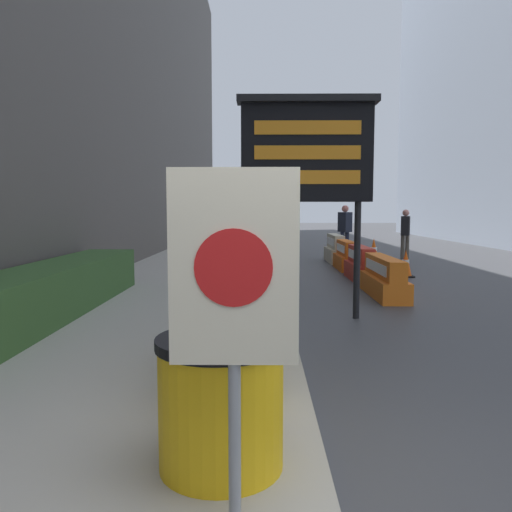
{
  "coord_description": "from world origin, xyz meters",
  "views": [
    {
      "loc": [
        -0.41,
        -2.33,
        1.67
      ],
      "look_at": [
        -0.51,
        7.96,
        0.71
      ],
      "focal_mm": 35.0,
      "sensor_mm": 36.0,
      "label": 1
    }
  ],
  "objects_px": {
    "barrel_drum_back": "(231,323)",
    "jersey_barrier_red_striped": "(361,265)",
    "traffic_cone_near": "(406,264)",
    "pedestrian_passerby": "(405,230)",
    "jersey_barrier_orange_near": "(384,279)",
    "barrel_drum_middle": "(231,352)",
    "barrel_drum_foreground": "(221,402)",
    "warning_sign": "(234,290)",
    "jersey_barrier_orange_far": "(346,257)",
    "traffic_cone_far": "(374,251)",
    "pedestrian_worker": "(345,226)",
    "traffic_light_near_curb": "(292,186)",
    "jersey_barrier_cream": "(335,250)",
    "traffic_cone_mid": "(376,271)",
    "message_board": "(307,154)"
  },
  "relations": [
    {
      "from": "barrel_drum_back",
      "to": "jersey_barrier_red_striped",
      "type": "xyz_separation_m",
      "value": [
        2.67,
        6.9,
        -0.19
      ]
    },
    {
      "from": "traffic_cone_near",
      "to": "pedestrian_passerby",
      "type": "xyz_separation_m",
      "value": [
        1.25,
        4.44,
        0.66
      ]
    },
    {
      "from": "jersey_barrier_orange_near",
      "to": "pedestrian_passerby",
      "type": "relative_size",
      "value": 1.22
    },
    {
      "from": "barrel_drum_middle",
      "to": "barrel_drum_back",
      "type": "bearing_deg",
      "value": 93.22
    },
    {
      "from": "barrel_drum_foreground",
      "to": "barrel_drum_middle",
      "type": "xyz_separation_m",
      "value": [
        -0.0,
        1.03,
        0.0
      ]
    },
    {
      "from": "warning_sign",
      "to": "jersey_barrier_orange_near",
      "type": "relative_size",
      "value": 0.84
    },
    {
      "from": "warning_sign",
      "to": "jersey_barrier_red_striped",
      "type": "height_order",
      "value": "warning_sign"
    },
    {
      "from": "jersey_barrier_orange_near",
      "to": "jersey_barrier_orange_far",
      "type": "height_order",
      "value": "jersey_barrier_orange_far"
    },
    {
      "from": "jersey_barrier_orange_far",
      "to": "traffic_cone_far",
      "type": "relative_size",
      "value": 2.04
    },
    {
      "from": "pedestrian_worker",
      "to": "traffic_cone_far",
      "type": "bearing_deg",
      "value": 165.42
    },
    {
      "from": "barrel_drum_back",
      "to": "jersey_barrier_orange_near",
      "type": "distance_m",
      "value": 5.36
    },
    {
      "from": "jersey_barrier_orange_far",
      "to": "pedestrian_worker",
      "type": "xyz_separation_m",
      "value": [
        0.6,
        3.85,
        0.72
      ]
    },
    {
      "from": "barrel_drum_back",
      "to": "traffic_cone_near",
      "type": "bearing_deg",
      "value": 62.36
    },
    {
      "from": "barrel_drum_back",
      "to": "warning_sign",
      "type": "xyz_separation_m",
      "value": [
        0.17,
        -2.62,
        0.76
      ]
    },
    {
      "from": "traffic_cone_far",
      "to": "traffic_light_near_curb",
      "type": "xyz_separation_m",
      "value": [
        -2.16,
        6.2,
        2.31
      ]
    },
    {
      "from": "barrel_drum_foreground",
      "to": "traffic_cone_near",
      "type": "distance_m",
      "value": 10.21
    },
    {
      "from": "jersey_barrier_orange_near",
      "to": "pedestrian_worker",
      "type": "height_order",
      "value": "pedestrian_worker"
    },
    {
      "from": "barrel_drum_back",
      "to": "pedestrian_passerby",
      "type": "xyz_separation_m",
      "value": [
        5.13,
        11.85,
        0.44
      ]
    },
    {
      "from": "barrel_drum_back",
      "to": "jersey_barrier_cream",
      "type": "relative_size",
      "value": 0.42
    },
    {
      "from": "traffic_cone_mid",
      "to": "pedestrian_worker",
      "type": "height_order",
      "value": "pedestrian_worker"
    },
    {
      "from": "traffic_cone_near",
      "to": "barrel_drum_back",
      "type": "bearing_deg",
      "value": -117.64
    },
    {
      "from": "barrel_drum_foreground",
      "to": "traffic_cone_far",
      "type": "height_order",
      "value": "barrel_drum_foreground"
    },
    {
      "from": "pedestrian_worker",
      "to": "barrel_drum_back",
      "type": "bearing_deg",
      "value": 138.54
    },
    {
      "from": "barrel_drum_foreground",
      "to": "warning_sign",
      "type": "xyz_separation_m",
      "value": [
        0.11,
        -0.57,
        0.76
      ]
    },
    {
      "from": "barrel_drum_foreground",
      "to": "traffic_light_near_curb",
      "type": "height_order",
      "value": "traffic_light_near_curb"
    },
    {
      "from": "barrel_drum_back",
      "to": "jersey_barrier_red_striped",
      "type": "bearing_deg",
      "value": 68.88
    },
    {
      "from": "barrel_drum_middle",
      "to": "traffic_cone_far",
      "type": "relative_size",
      "value": 0.99
    },
    {
      "from": "traffic_cone_mid",
      "to": "barrel_drum_middle",
      "type": "bearing_deg",
      "value": -111.81
    },
    {
      "from": "jersey_barrier_orange_near",
      "to": "pedestrian_worker",
      "type": "xyz_separation_m",
      "value": [
        0.6,
        8.15,
        0.74
      ]
    },
    {
      "from": "jersey_barrier_red_striped",
      "to": "traffic_cone_mid",
      "type": "xyz_separation_m",
      "value": [
        0.11,
        -1.14,
        0.01
      ]
    },
    {
      "from": "traffic_cone_far",
      "to": "message_board",
      "type": "bearing_deg",
      "value": -109.72
    },
    {
      "from": "message_board",
      "to": "warning_sign",
      "type": "bearing_deg",
      "value": -98.66
    },
    {
      "from": "message_board",
      "to": "traffic_light_near_curb",
      "type": "distance_m",
      "value": 14.03
    },
    {
      "from": "jersey_barrier_cream",
      "to": "jersey_barrier_red_striped",
      "type": "bearing_deg",
      "value": -90.0
    },
    {
      "from": "traffic_cone_near",
      "to": "jersey_barrier_red_striped",
      "type": "bearing_deg",
      "value": -157.21
    },
    {
      "from": "barrel_drum_foreground",
      "to": "traffic_cone_near",
      "type": "xyz_separation_m",
      "value": [
        3.82,
        9.47,
        -0.21
      ]
    },
    {
      "from": "traffic_cone_near",
      "to": "jersey_barrier_cream",
      "type": "bearing_deg",
      "value": 108.85
    },
    {
      "from": "pedestrian_worker",
      "to": "pedestrian_passerby",
      "type": "distance_m",
      "value": 2.1
    },
    {
      "from": "traffic_cone_near",
      "to": "pedestrian_passerby",
      "type": "height_order",
      "value": "pedestrian_passerby"
    },
    {
      "from": "message_board",
      "to": "pedestrian_passerby",
      "type": "relative_size",
      "value": 1.99
    },
    {
      "from": "barrel_drum_foreground",
      "to": "message_board",
      "type": "relative_size",
      "value": 0.23
    },
    {
      "from": "traffic_cone_mid",
      "to": "jersey_barrier_orange_near",
      "type": "bearing_deg",
      "value": -95.57
    },
    {
      "from": "barrel_drum_back",
      "to": "traffic_cone_near",
      "type": "xyz_separation_m",
      "value": [
        3.88,
        7.41,
        -0.21
      ]
    },
    {
      "from": "traffic_light_near_curb",
      "to": "pedestrian_passerby",
      "type": "relative_size",
      "value": 2.22
    },
    {
      "from": "barrel_drum_foreground",
      "to": "barrel_drum_middle",
      "type": "distance_m",
      "value": 1.03
    },
    {
      "from": "warning_sign",
      "to": "barrel_drum_back",
      "type": "bearing_deg",
      "value": 93.73
    },
    {
      "from": "jersey_barrier_red_striped",
      "to": "pedestrian_passerby",
      "type": "relative_size",
      "value": 1.03
    },
    {
      "from": "pedestrian_passerby",
      "to": "traffic_light_near_curb",
      "type": "bearing_deg",
      "value": -123.17
    },
    {
      "from": "jersey_barrier_cream",
      "to": "pedestrian_passerby",
      "type": "bearing_deg",
      "value": 19.62
    },
    {
      "from": "jersey_barrier_orange_near",
      "to": "traffic_light_near_curb",
      "type": "distance_m",
      "value": 12.31
    }
  ]
}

